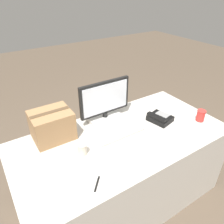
{
  "coord_description": "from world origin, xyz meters",
  "views": [
    {
      "loc": [
        -0.86,
        -1.17,
        1.88
      ],
      "look_at": [
        0.01,
        0.17,
        0.9
      ],
      "focal_mm": 35.0,
      "sensor_mm": 36.0,
      "label": 1
    }
  ],
  "objects_px": {
    "desk_phone": "(160,118)",
    "spoon": "(51,169)",
    "monitor": "(105,104)",
    "keyboard": "(120,133)",
    "paper_cup_right": "(201,116)",
    "cardboard_box": "(52,125)",
    "paper_cup_left": "(82,149)",
    "pen_marker": "(97,184)"
  },
  "relations": [
    {
      "from": "desk_phone",
      "to": "spoon",
      "type": "height_order",
      "value": "desk_phone"
    },
    {
      "from": "monitor",
      "to": "spoon",
      "type": "distance_m",
      "value": 0.74
    },
    {
      "from": "keyboard",
      "to": "desk_phone",
      "type": "bearing_deg",
      "value": -4.17
    },
    {
      "from": "desk_phone",
      "to": "paper_cup_right",
      "type": "height_order",
      "value": "paper_cup_right"
    },
    {
      "from": "monitor",
      "to": "spoon",
      "type": "height_order",
      "value": "monitor"
    },
    {
      "from": "paper_cup_right",
      "to": "cardboard_box",
      "type": "xyz_separation_m",
      "value": [
        -1.22,
        0.5,
        0.07
      ]
    },
    {
      "from": "desk_phone",
      "to": "paper_cup_right",
      "type": "relative_size",
      "value": 2.18
    },
    {
      "from": "paper_cup_left",
      "to": "cardboard_box",
      "type": "distance_m",
      "value": 0.34
    },
    {
      "from": "monitor",
      "to": "keyboard",
      "type": "distance_m",
      "value": 0.3
    },
    {
      "from": "monitor",
      "to": "keyboard",
      "type": "relative_size",
      "value": 1.14
    },
    {
      "from": "monitor",
      "to": "paper_cup_left",
      "type": "height_order",
      "value": "monitor"
    },
    {
      "from": "keyboard",
      "to": "desk_phone",
      "type": "xyz_separation_m",
      "value": [
        0.43,
        -0.03,
        0.02
      ]
    },
    {
      "from": "desk_phone",
      "to": "spoon",
      "type": "bearing_deg",
      "value": 168.99
    },
    {
      "from": "monitor",
      "to": "paper_cup_left",
      "type": "distance_m",
      "value": 0.51
    },
    {
      "from": "paper_cup_left",
      "to": "spoon",
      "type": "bearing_deg",
      "value": -176.24
    },
    {
      "from": "desk_phone",
      "to": "pen_marker",
      "type": "distance_m",
      "value": 0.91
    },
    {
      "from": "spoon",
      "to": "monitor",
      "type": "bearing_deg",
      "value": -170.17
    },
    {
      "from": "paper_cup_left",
      "to": "paper_cup_right",
      "type": "relative_size",
      "value": 0.88
    },
    {
      "from": "monitor",
      "to": "cardboard_box",
      "type": "relative_size",
      "value": 1.53
    },
    {
      "from": "monitor",
      "to": "cardboard_box",
      "type": "xyz_separation_m",
      "value": [
        -0.5,
        0.0,
        -0.04
      ]
    },
    {
      "from": "desk_phone",
      "to": "cardboard_box",
      "type": "xyz_separation_m",
      "value": [
        -0.91,
        0.3,
        0.09
      ]
    },
    {
      "from": "monitor",
      "to": "cardboard_box",
      "type": "bearing_deg",
      "value": 179.68
    },
    {
      "from": "paper_cup_right",
      "to": "spoon",
      "type": "height_order",
      "value": "paper_cup_right"
    },
    {
      "from": "keyboard",
      "to": "paper_cup_right",
      "type": "bearing_deg",
      "value": -17.18
    },
    {
      "from": "paper_cup_left",
      "to": "desk_phone",
      "type": "bearing_deg",
      "value": 1.26
    },
    {
      "from": "monitor",
      "to": "desk_phone",
      "type": "xyz_separation_m",
      "value": [
        0.41,
        -0.29,
        -0.13
      ]
    },
    {
      "from": "paper_cup_right",
      "to": "pen_marker",
      "type": "bearing_deg",
      "value": -173.87
    },
    {
      "from": "keyboard",
      "to": "pen_marker",
      "type": "height_order",
      "value": "keyboard"
    },
    {
      "from": "monitor",
      "to": "desk_phone",
      "type": "bearing_deg",
      "value": -35.8
    },
    {
      "from": "desk_phone",
      "to": "paper_cup_left",
      "type": "distance_m",
      "value": 0.8
    },
    {
      "from": "paper_cup_right",
      "to": "pen_marker",
      "type": "height_order",
      "value": "paper_cup_right"
    },
    {
      "from": "monitor",
      "to": "pen_marker",
      "type": "bearing_deg",
      "value": -125.46
    },
    {
      "from": "desk_phone",
      "to": "spoon",
      "type": "xyz_separation_m",
      "value": [
        -1.05,
        -0.03,
        -0.03
      ]
    },
    {
      "from": "keyboard",
      "to": "cardboard_box",
      "type": "relative_size",
      "value": 1.35
    },
    {
      "from": "monitor",
      "to": "keyboard",
      "type": "height_order",
      "value": "monitor"
    },
    {
      "from": "keyboard",
      "to": "cardboard_box",
      "type": "bearing_deg",
      "value": 151.27
    },
    {
      "from": "keyboard",
      "to": "pen_marker",
      "type": "relative_size",
      "value": 4.38
    },
    {
      "from": "keyboard",
      "to": "spoon",
      "type": "bearing_deg",
      "value": -173.77
    },
    {
      "from": "keyboard",
      "to": "paper_cup_left",
      "type": "distance_m",
      "value": 0.38
    },
    {
      "from": "desk_phone",
      "to": "cardboard_box",
      "type": "height_order",
      "value": "cardboard_box"
    },
    {
      "from": "desk_phone",
      "to": "monitor",
      "type": "bearing_deg",
      "value": 131.32
    },
    {
      "from": "keyboard",
      "to": "paper_cup_left",
      "type": "bearing_deg",
      "value": -172.19
    }
  ]
}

